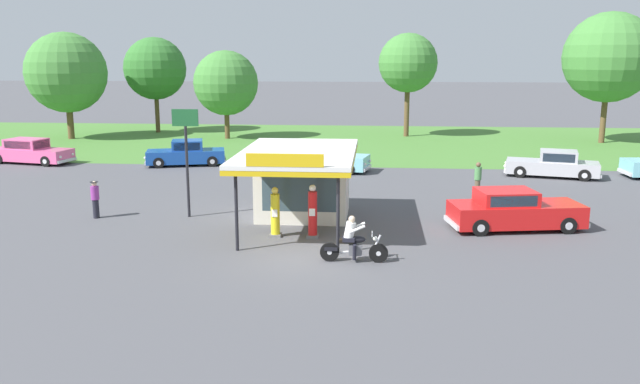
{
  "coord_description": "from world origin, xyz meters",
  "views": [
    {
      "loc": [
        2.48,
        -20.95,
        6.72
      ],
      "look_at": [
        0.33,
        3.97,
        1.4
      ],
      "focal_mm": 36.04,
      "sensor_mm": 36.0,
      "label": 1
    }
  ],
  "objects_px": {
    "parked_car_back_row_centre_left": "(553,165)",
    "gas_pump_nearside": "(275,214)",
    "roadside_pole_sign": "(186,144)",
    "parked_car_back_row_left": "(186,154)",
    "bystander_admiring_sedan": "(95,198)",
    "bystander_chatting_near_pumps": "(478,179)",
    "motorcycle_with_rider": "(353,243)",
    "featured_classic_sedan": "(514,211)",
    "gas_pump_offside": "(313,213)",
    "parked_car_back_row_right": "(324,159)",
    "parked_car_back_row_centre_right": "(30,152)"
  },
  "relations": [
    {
      "from": "gas_pump_offside",
      "to": "bystander_admiring_sedan",
      "type": "relative_size",
      "value": 1.28
    },
    {
      "from": "motorcycle_with_rider",
      "to": "parked_car_back_row_centre_left",
      "type": "bearing_deg",
      "value": 56.67
    },
    {
      "from": "parked_car_back_row_left",
      "to": "roadside_pole_sign",
      "type": "relative_size",
      "value": 1.14
    },
    {
      "from": "parked_car_back_row_right",
      "to": "gas_pump_offside",
      "type": "bearing_deg",
      "value": -87.03
    },
    {
      "from": "gas_pump_offside",
      "to": "bystander_chatting_near_pumps",
      "type": "height_order",
      "value": "gas_pump_offside"
    },
    {
      "from": "bystander_chatting_near_pumps",
      "to": "gas_pump_nearside",
      "type": "bearing_deg",
      "value": -138.6
    },
    {
      "from": "parked_car_back_row_centre_right",
      "to": "bystander_chatting_near_pumps",
      "type": "distance_m",
      "value": 27.99
    },
    {
      "from": "featured_classic_sedan",
      "to": "roadside_pole_sign",
      "type": "xyz_separation_m",
      "value": [
        -13.35,
        0.81,
        2.41
      ]
    },
    {
      "from": "parked_car_back_row_centre_right",
      "to": "bystander_chatting_near_pumps",
      "type": "height_order",
      "value": "bystander_chatting_near_pumps"
    },
    {
      "from": "gas_pump_offside",
      "to": "motorcycle_with_rider",
      "type": "height_order",
      "value": "gas_pump_offside"
    },
    {
      "from": "parked_car_back_row_centre_left",
      "to": "gas_pump_offside",
      "type": "bearing_deg",
      "value": -132.46
    },
    {
      "from": "featured_classic_sedan",
      "to": "bystander_chatting_near_pumps",
      "type": "distance_m",
      "value": 5.78
    },
    {
      "from": "bystander_chatting_near_pumps",
      "to": "roadside_pole_sign",
      "type": "xyz_separation_m",
      "value": [
        -12.81,
        -4.94,
        2.22
      ]
    },
    {
      "from": "gas_pump_nearside",
      "to": "parked_car_back_row_left",
      "type": "height_order",
      "value": "gas_pump_nearside"
    },
    {
      "from": "gas_pump_offside",
      "to": "parked_car_back_row_centre_right",
      "type": "height_order",
      "value": "gas_pump_offside"
    },
    {
      "from": "gas_pump_offside",
      "to": "parked_car_back_row_left",
      "type": "bearing_deg",
      "value": 121.31
    },
    {
      "from": "featured_classic_sedan",
      "to": "motorcycle_with_rider",
      "type": "bearing_deg",
      "value": -142.64
    },
    {
      "from": "motorcycle_with_rider",
      "to": "bystander_chatting_near_pumps",
      "type": "xyz_separation_m",
      "value": [
        5.64,
        10.47,
        0.26
      ]
    },
    {
      "from": "bystander_chatting_near_pumps",
      "to": "parked_car_back_row_right",
      "type": "bearing_deg",
      "value": 140.09
    },
    {
      "from": "parked_car_back_row_left",
      "to": "bystander_admiring_sedan",
      "type": "distance_m",
      "value": 13.41
    },
    {
      "from": "featured_classic_sedan",
      "to": "parked_car_back_row_centre_left",
      "type": "relative_size",
      "value": 1.02
    },
    {
      "from": "parked_car_back_row_left",
      "to": "parked_car_back_row_centre_left",
      "type": "bearing_deg",
      "value": -5.41
    },
    {
      "from": "parked_car_back_row_right",
      "to": "parked_car_back_row_left",
      "type": "bearing_deg",
      "value": 172.05
    },
    {
      "from": "gas_pump_nearside",
      "to": "bystander_admiring_sedan",
      "type": "xyz_separation_m",
      "value": [
        -7.98,
        2.15,
        -0.03
      ]
    },
    {
      "from": "gas_pump_offside",
      "to": "featured_classic_sedan",
      "type": "relative_size",
      "value": 0.37
    },
    {
      "from": "gas_pump_nearside",
      "to": "bystander_admiring_sedan",
      "type": "bearing_deg",
      "value": 164.92
    },
    {
      "from": "gas_pump_nearside",
      "to": "bystander_admiring_sedan",
      "type": "distance_m",
      "value": 8.27
    },
    {
      "from": "gas_pump_offside",
      "to": "featured_classic_sedan",
      "type": "height_order",
      "value": "gas_pump_offside"
    },
    {
      "from": "parked_car_back_row_left",
      "to": "bystander_chatting_near_pumps",
      "type": "distance_m",
      "value": 18.5
    },
    {
      "from": "gas_pump_nearside",
      "to": "parked_car_back_row_right",
      "type": "distance_m",
      "value": 14.36
    },
    {
      "from": "motorcycle_with_rider",
      "to": "parked_car_back_row_right",
      "type": "height_order",
      "value": "motorcycle_with_rider"
    },
    {
      "from": "motorcycle_with_rider",
      "to": "roadside_pole_sign",
      "type": "bearing_deg",
      "value": 142.37
    },
    {
      "from": "featured_classic_sedan",
      "to": "bystander_chatting_near_pumps",
      "type": "relative_size",
      "value": 3.2
    },
    {
      "from": "gas_pump_nearside",
      "to": "parked_car_back_row_right",
      "type": "relative_size",
      "value": 0.35
    },
    {
      "from": "motorcycle_with_rider",
      "to": "parked_car_back_row_left",
      "type": "height_order",
      "value": "parked_car_back_row_left"
    },
    {
      "from": "parked_car_back_row_centre_right",
      "to": "parked_car_back_row_left",
      "type": "xyz_separation_m",
      "value": [
        10.14,
        0.06,
        -0.01
      ]
    },
    {
      "from": "parked_car_back_row_centre_left",
      "to": "featured_classic_sedan",
      "type": "bearing_deg",
      "value": -111.42
    },
    {
      "from": "parked_car_back_row_centre_left",
      "to": "parked_car_back_row_centre_right",
      "type": "relative_size",
      "value": 0.96
    },
    {
      "from": "bystander_admiring_sedan",
      "to": "roadside_pole_sign",
      "type": "bearing_deg",
      "value": 8.22
    },
    {
      "from": "bystander_chatting_near_pumps",
      "to": "gas_pump_offside",
      "type": "bearing_deg",
      "value": -133.5
    },
    {
      "from": "parked_car_back_row_centre_left",
      "to": "gas_pump_nearside",
      "type": "bearing_deg",
      "value": -135.57
    },
    {
      "from": "motorcycle_with_rider",
      "to": "featured_classic_sedan",
      "type": "relative_size",
      "value": 0.41
    },
    {
      "from": "gas_pump_offside",
      "to": "parked_car_back_row_centre_right",
      "type": "xyz_separation_m",
      "value": [
        -19.61,
        15.5,
        -0.22
      ]
    },
    {
      "from": "featured_classic_sedan",
      "to": "gas_pump_nearside",
      "type": "bearing_deg",
      "value": -168.37
    },
    {
      "from": "parked_car_back_row_left",
      "to": "bystander_chatting_near_pumps",
      "type": "bearing_deg",
      "value": -25.32
    },
    {
      "from": "gas_pump_nearside",
      "to": "roadside_pole_sign",
      "type": "xyz_separation_m",
      "value": [
        -4.14,
        2.71,
        2.26
      ]
    },
    {
      "from": "parked_car_back_row_centre_right",
      "to": "parked_car_back_row_left",
      "type": "height_order",
      "value": "parked_car_back_row_left"
    },
    {
      "from": "featured_classic_sedan",
      "to": "gas_pump_offside",
      "type": "bearing_deg",
      "value": -166.33
    },
    {
      "from": "parked_car_back_row_left",
      "to": "bystander_admiring_sedan",
      "type": "height_order",
      "value": "bystander_admiring_sedan"
    },
    {
      "from": "gas_pump_nearside",
      "to": "parked_car_back_row_centre_left",
      "type": "distance_m",
      "value": 19.28
    }
  ]
}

